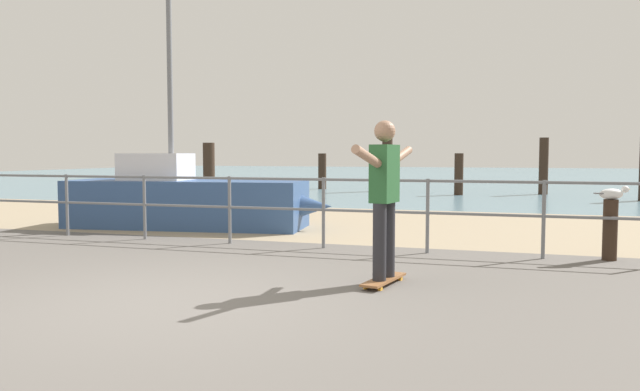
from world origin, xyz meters
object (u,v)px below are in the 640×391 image
Objects in this scene: skateboarder at (384,190)px; seagull at (612,193)px; sailboat at (195,200)px; skateboard at (384,280)px; bollard_short at (610,231)px.

skateboarder is 3.42m from seagull.
sailboat reaches higher than skateboarder.
skateboard is 1.78× the size of seagull.
sailboat is at bearing 167.31° from bollard_short.
seagull is (0.02, 0.01, 0.48)m from bollard_short.
skateboard is at bearing -136.72° from bollard_short.
skateboard is 3.51m from seagull.
sailboat is 6.65× the size of skateboard.
skateboard is at bearing -41.41° from sailboat.
skateboarder reaches higher than bollard_short.
skateboarder is 3.45m from bollard_short.
skateboard is 1.02× the size of bollard_short.
seagull is (2.49, 2.34, 0.82)m from skateboard.
skateboarder is at bearing -136.72° from bollard_short.
bollard_short is 0.48m from seagull.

